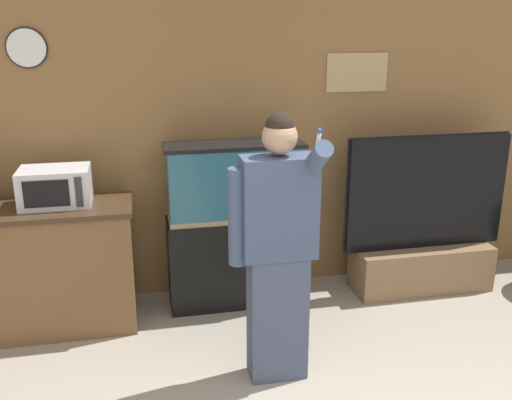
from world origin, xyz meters
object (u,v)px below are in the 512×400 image
at_px(tv_on_stand, 422,246).
at_px(person_standing, 277,247).
at_px(counter_island, 24,270).
at_px(microwave, 55,187).
at_px(aquarium_on_stand, 235,226).

distance_m(tv_on_stand, person_standing, 1.88).
bearing_deg(tv_on_stand, person_standing, -147.46).
xyz_separation_m(counter_island, microwave, (0.27, 0.04, 0.61)).
relative_size(aquarium_on_stand, person_standing, 0.77).
distance_m(counter_island, tv_on_stand, 3.18).
height_order(aquarium_on_stand, tv_on_stand, tv_on_stand).
bearing_deg(person_standing, aquarium_on_stand, 93.92).
bearing_deg(microwave, tv_on_stand, -0.33).
height_order(aquarium_on_stand, person_standing, person_standing).
height_order(counter_island, tv_on_stand, tv_on_stand).
bearing_deg(aquarium_on_stand, tv_on_stand, -3.11).
xyz_separation_m(tv_on_stand, person_standing, (-1.52, -0.97, 0.51)).
xyz_separation_m(counter_island, tv_on_stand, (3.18, 0.02, -0.09)).
height_order(microwave, tv_on_stand, tv_on_stand).
bearing_deg(microwave, counter_island, -172.28).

